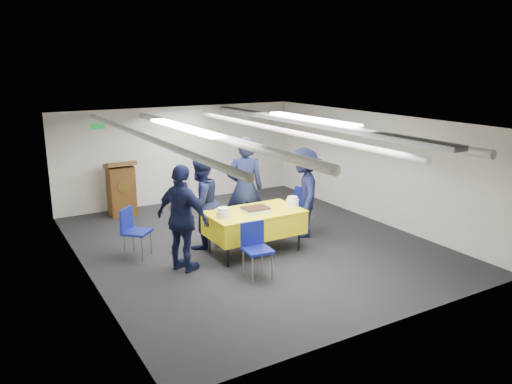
% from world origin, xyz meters
% --- Properties ---
extents(ground, '(7.00, 7.00, 0.00)m').
position_xyz_m(ground, '(0.00, 0.00, 0.00)').
color(ground, black).
rests_on(ground, ground).
extents(room_shell, '(6.00, 7.00, 2.30)m').
position_xyz_m(room_shell, '(0.09, 0.41, 1.81)').
color(room_shell, silver).
rests_on(room_shell, ground).
extents(serving_table, '(1.68, 0.96, 0.77)m').
position_xyz_m(serving_table, '(-0.19, -0.41, 0.56)').
color(serving_table, black).
rests_on(serving_table, ground).
extents(sheet_cake, '(0.47, 0.36, 0.08)m').
position_xyz_m(sheet_cake, '(-0.19, -0.45, 0.81)').
color(sheet_cake, white).
rests_on(sheet_cake, serving_table).
extents(plate_stack_left, '(0.23, 0.23, 0.17)m').
position_xyz_m(plate_stack_left, '(-0.83, -0.46, 0.85)').
color(plate_stack_left, white).
rests_on(plate_stack_left, serving_table).
extents(plate_stack_right, '(0.23, 0.23, 0.17)m').
position_xyz_m(plate_stack_right, '(0.59, -0.46, 0.85)').
color(plate_stack_right, white).
rests_on(plate_stack_right, serving_table).
extents(podium, '(0.62, 0.53, 1.25)m').
position_xyz_m(podium, '(-1.60, 3.05, 0.61)').
color(podium, brown).
rests_on(podium, ground).
extents(chair_near, '(0.45, 0.45, 0.87)m').
position_xyz_m(chair_near, '(-0.68, -1.27, 0.53)').
color(chair_near, gray).
rests_on(chair_near, ground).
extents(chair_right, '(0.55, 0.55, 0.87)m').
position_xyz_m(chair_right, '(1.21, 0.17, 0.53)').
color(chair_right, gray).
rests_on(chair_right, ground).
extents(chair_left, '(0.59, 0.59, 0.87)m').
position_xyz_m(chair_left, '(-2.12, 0.51, 0.53)').
color(chair_left, gray).
rests_on(chair_left, ground).
extents(sailor_a, '(0.84, 0.70, 1.98)m').
position_xyz_m(sailor_a, '(0.02, 0.33, 0.99)').
color(sailor_a, black).
rests_on(sailor_a, ground).
extents(sailor_b, '(0.99, 0.89, 1.69)m').
position_xyz_m(sailor_b, '(-0.89, 0.32, 0.84)').
color(sailor_b, black).
rests_on(sailor_b, ground).
extents(sailor_c, '(0.85, 1.12, 1.77)m').
position_xyz_m(sailor_c, '(-1.58, -0.52, 0.88)').
color(sailor_c, black).
rests_on(sailor_c, ground).
extents(sailor_d, '(1.11, 1.30, 1.74)m').
position_xyz_m(sailor_d, '(1.08, -0.12, 0.87)').
color(sailor_d, black).
rests_on(sailor_d, ground).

